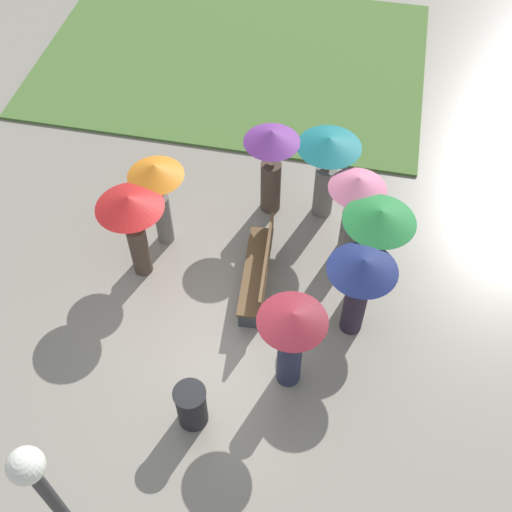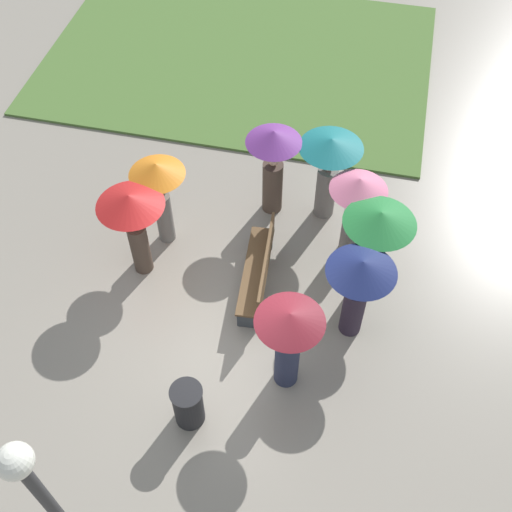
# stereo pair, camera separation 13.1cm
# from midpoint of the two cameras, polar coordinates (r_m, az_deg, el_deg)

# --- Properties ---
(ground_plane) EXTENTS (90.00, 90.00, 0.00)m
(ground_plane) POSITION_cam_midpoint_polar(r_m,az_deg,el_deg) (10.90, -2.28, -7.53)
(ground_plane) COLOR gray
(lawn_patch_near) EXTENTS (6.47, 9.22, 0.06)m
(lawn_patch_near) POSITION_cam_midpoint_polar(r_m,az_deg,el_deg) (16.41, -1.35, 17.23)
(lawn_patch_near) COLOR #4C7033
(lawn_patch_near) RESTS_ON ground_plane
(park_bench) EXTENTS (1.97, 0.57, 0.90)m
(park_bench) POSITION_cam_midpoint_polar(r_m,az_deg,el_deg) (11.13, 0.68, -1.18)
(park_bench) COLOR brown
(park_bench) RESTS_ON ground_plane
(trash_bin) EXTENTS (0.50, 0.50, 0.87)m
(trash_bin) POSITION_cam_midpoint_polar(r_m,az_deg,el_deg) (9.91, -5.66, -13.03)
(trash_bin) COLOR #232326
(trash_bin) RESTS_ON ground_plane
(crowd_person_teal) EXTENTS (1.16, 1.16, 1.88)m
(crowd_person_teal) POSITION_cam_midpoint_polar(r_m,az_deg,el_deg) (11.76, 6.84, 8.21)
(crowd_person_teal) COLOR slate
(crowd_person_teal) RESTS_ON ground_plane
(crowd_person_pink) EXTENTS (1.00, 1.00, 1.84)m
(crowd_person_pink) POSITION_cam_midpoint_polar(r_m,az_deg,el_deg) (11.19, 9.25, 4.79)
(crowd_person_pink) COLOR slate
(crowd_person_pink) RESTS_ON ground_plane
(crowd_person_maroon) EXTENTS (1.04, 1.04, 1.88)m
(crowd_person_maroon) POSITION_cam_midpoint_polar(r_m,az_deg,el_deg) (9.48, 3.32, -7.22)
(crowd_person_maroon) COLOR #282D47
(crowd_person_maroon) RESTS_ON ground_plane
(crowd_person_navy) EXTENTS (1.10, 1.10, 1.85)m
(crowd_person_navy) POSITION_cam_midpoint_polar(r_m,az_deg,el_deg) (10.06, 9.51, -2.31)
(crowd_person_navy) COLOR #2D2333
(crowd_person_navy) RESTS_ON ground_plane
(crowd_person_purple) EXTENTS (1.02, 1.02, 1.95)m
(crowd_person_purple) POSITION_cam_midpoint_polar(r_m,az_deg,el_deg) (11.77, 1.87, 8.73)
(crowd_person_purple) COLOR #47382D
(crowd_person_purple) RESTS_ON ground_plane
(crowd_person_orange) EXTENTS (0.98, 0.98, 1.91)m
(crowd_person_orange) POSITION_cam_midpoint_polar(r_m,az_deg,el_deg) (11.28, -8.28, 6.21)
(crowd_person_orange) COLOR slate
(crowd_person_orange) RESTS_ON ground_plane
(crowd_person_green) EXTENTS (1.20, 1.20, 1.89)m
(crowd_person_green) POSITION_cam_midpoint_polar(r_m,az_deg,el_deg) (10.62, 11.10, 2.14)
(crowd_person_green) COLOR black
(crowd_person_green) RESTS_ON ground_plane
(crowd_person_red) EXTENTS (1.14, 1.14, 1.91)m
(crowd_person_red) POSITION_cam_midpoint_polar(r_m,az_deg,el_deg) (10.83, -10.55, 3.55)
(crowd_person_red) COLOR #47382D
(crowd_person_red) RESTS_ON ground_plane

